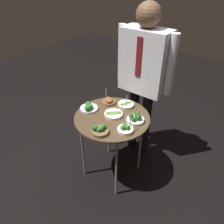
# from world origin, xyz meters

# --- Properties ---
(ground_plane) EXTENTS (8.00, 8.00, 0.00)m
(ground_plane) POSITION_xyz_m (0.00, 0.00, 0.00)
(ground_plane) COLOR black
(serving_cart) EXTENTS (0.68, 0.68, 0.72)m
(serving_cart) POSITION_xyz_m (0.00, 0.00, 0.67)
(serving_cart) COLOR brown
(serving_cart) RESTS_ON ground_plane
(bowl_broccoli_front_left) EXTENTS (0.17, 0.17, 0.08)m
(bowl_broccoli_front_left) POSITION_xyz_m (-0.24, -0.05, 0.75)
(bowl_broccoli_front_left) COLOR silver
(bowl_broccoli_front_left) RESTS_ON serving_cart
(bowl_asparagus_front_center) EXTENTS (0.17, 0.17, 0.03)m
(bowl_asparagus_front_center) POSITION_xyz_m (0.00, 0.02, 0.73)
(bowl_asparagus_front_center) COLOR silver
(bowl_asparagus_front_center) RESTS_ON serving_cart
(bowl_broccoli_near_rim) EXTENTS (0.13, 0.13, 0.17)m
(bowl_broccoli_near_rim) POSITION_xyz_m (0.21, -0.10, 0.74)
(bowl_broccoli_near_rim) COLOR silver
(bowl_broccoli_near_rim) RESTS_ON serving_cart
(bowl_asparagus_back_left) EXTENTS (0.15, 0.15, 0.15)m
(bowl_asparagus_back_left) POSITION_xyz_m (0.00, 0.22, 0.73)
(bowl_asparagus_back_left) COLOR white
(bowl_asparagus_back_left) RESTS_ON serving_cart
(bowl_broccoli_back_right) EXTENTS (0.14, 0.14, 0.08)m
(bowl_broccoli_back_right) POSITION_xyz_m (0.06, -0.24, 0.74)
(bowl_broccoli_back_right) COLOR brown
(bowl_broccoli_back_right) RESTS_ON serving_cart
(bowl_broccoli_center) EXTENTS (0.16, 0.16, 0.15)m
(bowl_broccoli_center) POSITION_xyz_m (0.20, 0.07, 0.74)
(bowl_broccoli_center) COLOR silver
(bowl_broccoli_center) RESTS_ON serving_cart
(bowl_roast_mid_left) EXTENTS (0.13, 0.13, 0.15)m
(bowl_roast_mid_left) POSITION_xyz_m (-0.16, 0.16, 0.74)
(bowl_roast_mid_left) COLOR brown
(bowl_roast_mid_left) RESTS_ON serving_cart
(waiter_figure) EXTENTS (0.59, 0.22, 1.61)m
(waiter_figure) POSITION_xyz_m (0.03, 0.46, 1.02)
(waiter_figure) COLOR black
(waiter_figure) RESTS_ON ground_plane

